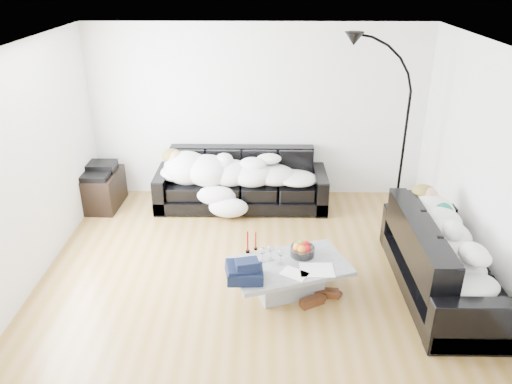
{
  "coord_description": "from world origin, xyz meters",
  "views": [
    {
      "loc": [
        0.07,
        -4.99,
        3.36
      ],
      "look_at": [
        0.0,
        0.3,
        0.9
      ],
      "focal_mm": 35.0,
      "sensor_mm": 36.0,
      "label": 1
    }
  ],
  "objects_px": {
    "sleeper_right": "(448,240)",
    "candle_right": "(256,241)",
    "sofa_back": "(241,180)",
    "wine_glass_a": "(271,252)",
    "sleeper_back": "(241,167)",
    "shoes": "(319,297)",
    "av_cabinet": "(101,190)",
    "stereo": "(98,169)",
    "coffee_table": "(289,278)",
    "candle_left": "(248,242)",
    "wine_glass_c": "(281,257)",
    "fruit_bowl": "(303,249)",
    "sofa_right": "(445,257)",
    "floor_lamp": "(404,144)",
    "wine_glass_b": "(262,255)"
  },
  "relations": [
    {
      "from": "sofa_right",
      "to": "sleeper_right",
      "type": "bearing_deg",
      "value": 0.0
    },
    {
      "from": "candle_left",
      "to": "av_cabinet",
      "type": "bearing_deg",
      "value": 139.78
    },
    {
      "from": "sofa_back",
      "to": "wine_glass_b",
      "type": "xyz_separation_m",
      "value": [
        0.32,
        -2.13,
        0.04
      ]
    },
    {
      "from": "coffee_table",
      "to": "av_cabinet",
      "type": "bearing_deg",
      "value": 141.77
    },
    {
      "from": "coffee_table",
      "to": "floor_lamp",
      "type": "bearing_deg",
      "value": 47.85
    },
    {
      "from": "stereo",
      "to": "fruit_bowl",
      "type": "bearing_deg",
      "value": -34.34
    },
    {
      "from": "coffee_table",
      "to": "stereo",
      "type": "bearing_deg",
      "value": 141.77
    },
    {
      "from": "candle_left",
      "to": "coffee_table",
      "type": "bearing_deg",
      "value": -26.81
    },
    {
      "from": "sofa_right",
      "to": "fruit_bowl",
      "type": "relative_size",
      "value": 7.77
    },
    {
      "from": "wine_glass_a",
      "to": "av_cabinet",
      "type": "bearing_deg",
      "value": 140.78
    },
    {
      "from": "sleeper_back",
      "to": "wine_glass_b",
      "type": "relative_size",
      "value": 12.09
    },
    {
      "from": "wine_glass_c",
      "to": "candle_left",
      "type": "bearing_deg",
      "value": 147.31
    },
    {
      "from": "sleeper_back",
      "to": "candle_left",
      "type": "xyz_separation_m",
      "value": [
        0.15,
        -1.89,
        -0.13
      ]
    },
    {
      "from": "sleeper_right",
      "to": "candle_right",
      "type": "bearing_deg",
      "value": 83.66
    },
    {
      "from": "wine_glass_c",
      "to": "shoes",
      "type": "relative_size",
      "value": 0.4
    },
    {
      "from": "sofa_back",
      "to": "fruit_bowl",
      "type": "bearing_deg",
      "value": -68.96
    },
    {
      "from": "sofa_back",
      "to": "coffee_table",
      "type": "relative_size",
      "value": 2.0
    },
    {
      "from": "stereo",
      "to": "floor_lamp",
      "type": "distance_m",
      "value": 4.34
    },
    {
      "from": "sleeper_right",
      "to": "floor_lamp",
      "type": "distance_m",
      "value": 1.77
    },
    {
      "from": "fruit_bowl",
      "to": "wine_glass_b",
      "type": "xyz_separation_m",
      "value": [
        -0.45,
        -0.14,
        0.0
      ]
    },
    {
      "from": "wine_glass_b",
      "to": "candle_right",
      "type": "height_order",
      "value": "candle_right"
    },
    {
      "from": "sofa_right",
      "to": "wine_glass_a",
      "type": "relative_size",
      "value": 11.58
    },
    {
      "from": "sofa_back",
      "to": "shoes",
      "type": "relative_size",
      "value": 5.56
    },
    {
      "from": "sleeper_right",
      "to": "candle_left",
      "type": "distance_m",
      "value": 2.17
    },
    {
      "from": "candle_left",
      "to": "av_cabinet",
      "type": "relative_size",
      "value": 0.35
    },
    {
      "from": "wine_glass_a",
      "to": "candle_left",
      "type": "xyz_separation_m",
      "value": [
        -0.26,
        0.14,
        0.04
      ]
    },
    {
      "from": "stereo",
      "to": "floor_lamp",
      "type": "relative_size",
      "value": 0.19
    },
    {
      "from": "candle_right",
      "to": "av_cabinet",
      "type": "distance_m",
      "value": 2.97
    },
    {
      "from": "sofa_right",
      "to": "shoes",
      "type": "height_order",
      "value": "sofa_right"
    },
    {
      "from": "wine_glass_c",
      "to": "coffee_table",
      "type": "bearing_deg",
      "value": 0.57
    },
    {
      "from": "coffee_table",
      "to": "candle_left",
      "type": "bearing_deg",
      "value": 153.19
    },
    {
      "from": "sofa_back",
      "to": "stereo",
      "type": "relative_size",
      "value": 5.7
    },
    {
      "from": "coffee_table",
      "to": "floor_lamp",
      "type": "relative_size",
      "value": 0.55
    },
    {
      "from": "sofa_back",
      "to": "wine_glass_b",
      "type": "height_order",
      "value": "sofa_back"
    },
    {
      "from": "av_cabinet",
      "to": "wine_glass_a",
      "type": "bearing_deg",
      "value": -36.65
    },
    {
      "from": "sleeper_right",
      "to": "sofa_right",
      "type": "bearing_deg",
      "value": -180.0
    },
    {
      "from": "coffee_table",
      "to": "wine_glass_a",
      "type": "relative_size",
      "value": 6.87
    },
    {
      "from": "coffee_table",
      "to": "sleeper_back",
      "type": "bearing_deg",
      "value": 106.05
    },
    {
      "from": "floor_lamp",
      "to": "wine_glass_a",
      "type": "bearing_deg",
      "value": -145.35
    },
    {
      "from": "sofa_right",
      "to": "sleeper_back",
      "type": "distance_m",
      "value": 3.1
    },
    {
      "from": "sofa_back",
      "to": "candle_left",
      "type": "distance_m",
      "value": 1.95
    },
    {
      "from": "sofa_back",
      "to": "wine_glass_a",
      "type": "relative_size",
      "value": 13.75
    },
    {
      "from": "shoes",
      "to": "av_cabinet",
      "type": "relative_size",
      "value": 0.59
    },
    {
      "from": "av_cabinet",
      "to": "stereo",
      "type": "height_order",
      "value": "stereo"
    },
    {
      "from": "sleeper_back",
      "to": "shoes",
      "type": "height_order",
      "value": "sleeper_back"
    },
    {
      "from": "coffee_table",
      "to": "wine_glass_b",
      "type": "distance_m",
      "value": 0.4
    },
    {
      "from": "stereo",
      "to": "candle_right",
      "type": "bearing_deg",
      "value": -38.31
    },
    {
      "from": "sleeper_right",
      "to": "fruit_bowl",
      "type": "relative_size",
      "value": 6.66
    },
    {
      "from": "coffee_table",
      "to": "stereo",
      "type": "height_order",
      "value": "stereo"
    },
    {
      "from": "candle_left",
      "to": "av_cabinet",
      "type": "xyz_separation_m",
      "value": [
        -2.24,
        1.89,
        -0.23
      ]
    }
  ]
}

